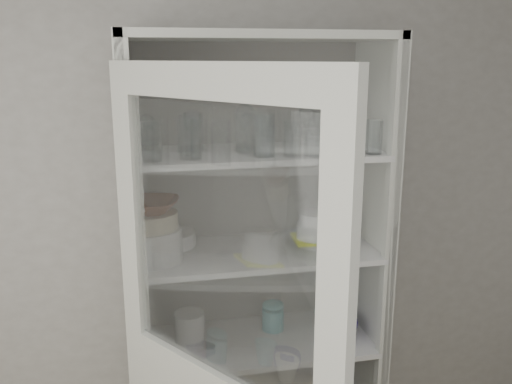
{
  "coord_description": "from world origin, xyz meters",
  "views": [
    {
      "loc": [
        -0.23,
        -0.74,
        2.01
      ],
      "look_at": [
        0.2,
        1.27,
        1.5
      ],
      "focal_mm": 38.0,
      "sensor_mm": 36.0,
      "label": 1
    }
  ],
  "objects_px": {
    "plate_stack_back": "(167,238)",
    "white_canister": "(190,329)",
    "goblet_2": "(306,123)",
    "cream_bowl": "(151,220)",
    "goblet_1": "(245,124)",
    "mug_blue": "(344,325)",
    "mug_white": "(341,333)",
    "yellow_trivet": "(313,239)",
    "goblet_0": "(147,130)",
    "grey_bowl_stack": "(316,229)",
    "white_ramekin": "(313,231)",
    "pantry_cabinet": "(253,314)",
    "teal_jar": "(273,317)",
    "glass_platter": "(313,242)",
    "measuring_cups": "(198,349)",
    "mug_teal": "(325,318)",
    "goblet_3": "(321,125)",
    "plate_stack_front": "(152,244)",
    "terracotta_bowl": "(150,206)"
  },
  "relations": [
    {
      "from": "grey_bowl_stack",
      "to": "yellow_trivet",
      "type": "bearing_deg",
      "value": 129.69
    },
    {
      "from": "white_ramekin",
      "to": "white_canister",
      "type": "relative_size",
      "value": 0.94
    },
    {
      "from": "plate_stack_front",
      "to": "yellow_trivet",
      "type": "bearing_deg",
      "value": 3.33
    },
    {
      "from": "goblet_1",
      "to": "mug_blue",
      "type": "relative_size",
      "value": 1.66
    },
    {
      "from": "goblet_0",
      "to": "goblet_1",
      "type": "relative_size",
      "value": 0.81
    },
    {
      "from": "goblet_3",
      "to": "white_canister",
      "type": "bearing_deg",
      "value": -169.6
    },
    {
      "from": "white_ramekin",
      "to": "glass_platter",
      "type": "bearing_deg",
      "value": 0.0
    },
    {
      "from": "goblet_2",
      "to": "yellow_trivet",
      "type": "distance_m",
      "value": 0.47
    },
    {
      "from": "goblet_3",
      "to": "glass_platter",
      "type": "bearing_deg",
      "value": -117.04
    },
    {
      "from": "goblet_3",
      "to": "plate_stack_back",
      "type": "bearing_deg",
      "value": 178.63
    },
    {
      "from": "goblet_3",
      "to": "cream_bowl",
      "type": "bearing_deg",
      "value": -168.13
    },
    {
      "from": "goblet_2",
      "to": "cream_bowl",
      "type": "xyz_separation_m",
      "value": [
        -0.64,
        -0.15,
        -0.33
      ]
    },
    {
      "from": "terracotta_bowl",
      "to": "white_canister",
      "type": "height_order",
      "value": "terracotta_bowl"
    },
    {
      "from": "yellow_trivet",
      "to": "mug_teal",
      "type": "xyz_separation_m",
      "value": [
        0.08,
        0.03,
        -0.38
      ]
    },
    {
      "from": "goblet_1",
      "to": "plate_stack_front",
      "type": "xyz_separation_m",
      "value": [
        -0.38,
        -0.11,
        -0.43
      ]
    },
    {
      "from": "white_ramekin",
      "to": "goblet_0",
      "type": "bearing_deg",
      "value": 171.25
    },
    {
      "from": "plate_stack_back",
      "to": "white_ramekin",
      "type": "xyz_separation_m",
      "value": [
        0.58,
        -0.13,
        0.03
      ]
    },
    {
      "from": "pantry_cabinet",
      "to": "mug_teal",
      "type": "height_order",
      "value": "pantry_cabinet"
    },
    {
      "from": "goblet_1",
      "to": "grey_bowl_stack",
      "type": "relative_size",
      "value": 1.34
    },
    {
      "from": "white_ramekin",
      "to": "white_canister",
      "type": "height_order",
      "value": "white_ramekin"
    },
    {
      "from": "plate_stack_front",
      "to": "measuring_cups",
      "type": "xyz_separation_m",
      "value": [
        0.16,
        -0.03,
        -0.44
      ]
    },
    {
      "from": "goblet_3",
      "to": "yellow_trivet",
      "type": "distance_m",
      "value": 0.47
    },
    {
      "from": "cream_bowl",
      "to": "goblet_0",
      "type": "bearing_deg",
      "value": 88.52
    },
    {
      "from": "mug_white",
      "to": "white_canister",
      "type": "relative_size",
      "value": 0.7
    },
    {
      "from": "goblet_1",
      "to": "yellow_trivet",
      "type": "distance_m",
      "value": 0.54
    },
    {
      "from": "mug_blue",
      "to": "yellow_trivet",
      "type": "bearing_deg",
      "value": 144.21
    },
    {
      "from": "plate_stack_front",
      "to": "mug_teal",
      "type": "bearing_deg",
      "value": 5.61
    },
    {
      "from": "goblet_2",
      "to": "teal_jar",
      "type": "relative_size",
      "value": 1.51
    },
    {
      "from": "yellow_trivet",
      "to": "mug_blue",
      "type": "distance_m",
      "value": 0.41
    },
    {
      "from": "teal_jar",
      "to": "goblet_2",
      "type": "bearing_deg",
      "value": 16.75
    },
    {
      "from": "goblet_3",
      "to": "terracotta_bowl",
      "type": "distance_m",
      "value": 0.77
    },
    {
      "from": "goblet_1",
      "to": "goblet_0",
      "type": "bearing_deg",
      "value": 176.46
    },
    {
      "from": "plate_stack_back",
      "to": "white_canister",
      "type": "relative_size",
      "value": 1.63
    },
    {
      "from": "grey_bowl_stack",
      "to": "white_ramekin",
      "type": "bearing_deg",
      "value": 129.69
    },
    {
      "from": "goblet_1",
      "to": "yellow_trivet",
      "type": "bearing_deg",
      "value": -15.85
    },
    {
      "from": "pantry_cabinet",
      "to": "cream_bowl",
      "type": "relative_size",
      "value": 10.46
    },
    {
      "from": "goblet_1",
      "to": "glass_platter",
      "type": "relative_size",
      "value": 0.53
    },
    {
      "from": "plate_stack_back",
      "to": "cream_bowl",
      "type": "xyz_separation_m",
      "value": [
        -0.06,
        -0.16,
        0.13
      ]
    },
    {
      "from": "goblet_2",
      "to": "plate_stack_front",
      "type": "xyz_separation_m",
      "value": [
        -0.64,
        -0.15,
        -0.42
      ]
    },
    {
      "from": "measuring_cups",
      "to": "yellow_trivet",
      "type": "bearing_deg",
      "value": 7.87
    },
    {
      "from": "terracotta_bowl",
      "to": "grey_bowl_stack",
      "type": "height_order",
      "value": "terracotta_bowl"
    },
    {
      "from": "mug_blue",
      "to": "mug_teal",
      "type": "xyz_separation_m",
      "value": [
        -0.06,
        0.08,
        0.0
      ]
    },
    {
      "from": "goblet_3",
      "to": "mug_white",
      "type": "xyz_separation_m",
      "value": [
        0.04,
        -0.22,
        -0.83
      ]
    },
    {
      "from": "teal_jar",
      "to": "mug_teal",
      "type": "bearing_deg",
      "value": -8.3
    },
    {
      "from": "goblet_2",
      "to": "teal_jar",
      "type": "bearing_deg",
      "value": -163.25
    },
    {
      "from": "goblet_0",
      "to": "terracotta_bowl",
      "type": "xyz_separation_m",
      "value": [
        -0.0,
        -0.14,
        -0.26
      ]
    },
    {
      "from": "goblet_3",
      "to": "glass_platter",
      "type": "distance_m",
      "value": 0.49
    },
    {
      "from": "goblet_3",
      "to": "measuring_cups",
      "type": "height_order",
      "value": "goblet_3"
    },
    {
      "from": "mug_blue",
      "to": "mug_white",
      "type": "bearing_deg",
      "value": -136.02
    },
    {
      "from": "goblet_1",
      "to": "mug_white",
      "type": "bearing_deg",
      "value": -27.56
    }
  ]
}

